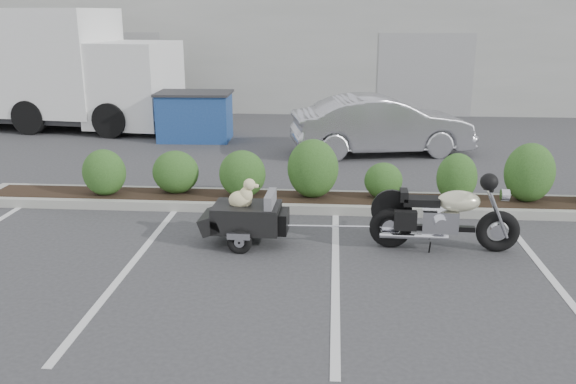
# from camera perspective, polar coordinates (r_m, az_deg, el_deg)

# --- Properties ---
(ground) EXTENTS (90.00, 90.00, 0.00)m
(ground) POSITION_cam_1_polar(r_m,az_deg,el_deg) (8.52, -3.67, -5.69)
(ground) COLOR #38383A
(ground) RESTS_ON ground
(planter_kerb) EXTENTS (12.00, 1.00, 0.15)m
(planter_kerb) POSITION_cam_1_polar(r_m,az_deg,el_deg) (10.49, 3.39, -0.94)
(planter_kerb) COLOR #9E9E93
(planter_kerb) RESTS_ON ground
(building) EXTENTS (26.00, 10.00, 4.00)m
(building) POSITION_cam_1_polar(r_m,az_deg,el_deg) (24.86, 1.76, 13.66)
(building) COLOR #9EA099
(building) RESTS_ON ground
(motorcycle) EXTENTS (2.07, 0.70, 1.19)m
(motorcycle) POSITION_cam_1_polar(r_m,az_deg,el_deg) (8.72, 14.42, -2.33)
(motorcycle) COLOR black
(motorcycle) RESTS_ON ground
(pet_trailer) EXTENTS (1.65, 0.92, 0.99)m
(pet_trailer) POSITION_cam_1_polar(r_m,az_deg,el_deg) (8.71, -3.96, -2.28)
(pet_trailer) COLOR black
(pet_trailer) RESTS_ON ground
(sedan) EXTENTS (4.36, 2.25, 1.37)m
(sedan) POSITION_cam_1_polar(r_m,az_deg,el_deg) (14.45, 8.77, 6.21)
(sedan) COLOR #B3B2B9
(sedan) RESTS_ON ground
(dumpster) EXTENTS (1.94, 1.36, 1.25)m
(dumpster) POSITION_cam_1_polar(r_m,az_deg,el_deg) (16.08, -8.69, 7.06)
(dumpster) COLOR navy
(dumpster) RESTS_ON ground
(delivery_truck) EXTENTS (7.49, 3.28, 3.32)m
(delivery_truck) POSITION_cam_1_polar(r_m,az_deg,el_deg) (18.83, -21.04, 10.47)
(delivery_truck) COLOR white
(delivery_truck) RESTS_ON ground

